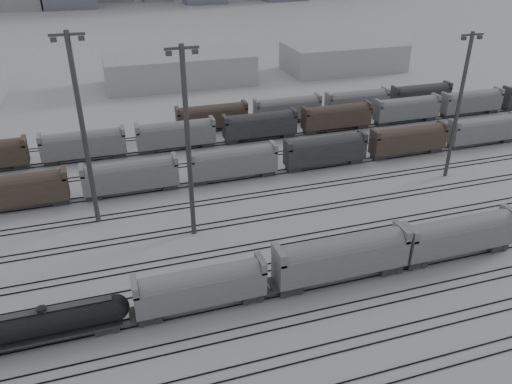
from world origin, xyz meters
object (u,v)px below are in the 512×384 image
object	(u,v)px
tank_car_b	(45,323)
hopper_car_c	(459,234)
hopper_car_a	(201,286)
hopper_car_b	(342,255)
light_mast_c	(188,141)

from	to	relation	value
tank_car_b	hopper_car_c	xyz separation A→B (m)	(49.76, 0.00, 1.05)
hopper_car_a	hopper_car_b	distance (m)	17.04
light_mast_c	hopper_car_c	bearing A→B (deg)	-27.06
hopper_car_b	light_mast_c	distance (m)	23.95
tank_car_b	hopper_car_b	world-z (taller)	hopper_car_b
hopper_car_a	hopper_car_c	xyz separation A→B (m)	(33.62, 0.00, 0.24)
hopper_car_b	light_mast_c	xyz separation A→B (m)	(-14.68, 15.97, 10.15)
hopper_car_b	hopper_car_c	distance (m)	16.59
hopper_car_a	light_mast_c	size ratio (longest dim) A/B	0.56
hopper_car_a	light_mast_c	xyz separation A→B (m)	(2.35, 15.97, 10.60)
hopper_car_a	hopper_car_c	bearing A→B (deg)	0.00
hopper_car_c	light_mast_c	world-z (taller)	light_mast_c
hopper_car_c	light_mast_c	bearing A→B (deg)	152.94
hopper_car_a	tank_car_b	bearing A→B (deg)	180.00
tank_car_b	hopper_car_a	world-z (taller)	hopper_car_a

